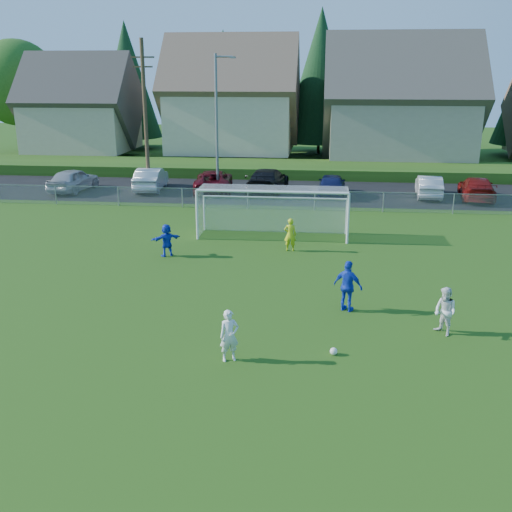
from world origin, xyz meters
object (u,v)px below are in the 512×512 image
object	(u,v)px
car_b	(151,179)
car_g	(477,188)
goalkeeper	(290,235)
soccer_ball	(334,351)
car_c	(214,181)
player_white_b	(445,311)
car_d	(268,180)
car_e	(332,184)
player_blue_a	(348,286)
car_a	(73,180)
player_blue_b	(167,240)
car_f	(429,186)
soccer_goal	(273,204)
player_white_a	(229,336)

from	to	relation	value
car_b	car_g	xyz separation A→B (m)	(21.69, -0.84, -0.06)
goalkeeper	car_b	size ratio (longest dim) A/B	0.32
soccer_ball	car_c	bearing A→B (deg)	107.94
player_white_b	car_c	distance (m)	24.92
car_d	car_e	world-z (taller)	car_d
player_white_b	player_blue_a	xyz separation A→B (m)	(-2.94, 1.64, 0.13)
car_a	car_b	bearing A→B (deg)	-162.48
car_c	car_g	xyz separation A→B (m)	(17.27, -0.77, -0.02)
player_blue_b	car_b	bearing A→B (deg)	-106.08
player_blue_a	car_f	distance (m)	21.19
goalkeeper	car_f	size ratio (longest dim) A/B	0.35
player_blue_a	player_blue_b	distance (m)	9.60
car_e	soccer_goal	bearing A→B (deg)	76.78
soccer_ball	player_blue_b	size ratio (longest dim) A/B	0.15
player_white_a	car_f	bearing A→B (deg)	44.97
player_blue_b	car_f	size ratio (longest dim) A/B	0.34
soccer_ball	player_white_b	world-z (taller)	player_white_b
soccer_ball	player_white_b	bearing A→B (deg)	27.67
player_white_b	car_b	bearing A→B (deg)	-179.34
player_white_a	car_g	size ratio (longest dim) A/B	0.31
player_white_b	player_blue_b	world-z (taller)	player_white_b
soccer_ball	car_c	world-z (taller)	car_c
car_c	car_e	bearing A→B (deg)	170.16
player_blue_b	goalkeeper	distance (m)	5.61
car_f	player_white_a	bearing A→B (deg)	73.60
player_white_b	car_c	bearing A→B (deg)	172.42
soccer_ball	soccer_goal	size ratio (longest dim) A/B	0.03
car_c	player_blue_b	bearing A→B (deg)	85.46
car_a	car_g	size ratio (longest dim) A/B	0.93
player_white_a	car_e	xyz separation A→B (m)	(3.20, 24.25, -0.02)
player_blue_a	car_a	size ratio (longest dim) A/B	0.39
car_c	car_d	world-z (taller)	car_d
car_e	soccer_goal	xyz separation A→B (m)	(-3.05, -10.56, 0.89)
car_d	car_f	world-z (taller)	car_d
player_blue_a	goalkeeper	distance (m)	7.41
car_f	car_d	bearing A→B (deg)	1.91
player_white_b	car_f	size ratio (longest dim) A/B	0.36
player_white_a	car_g	world-z (taller)	player_white_a
player_white_b	car_d	size ratio (longest dim) A/B	0.28
car_a	goalkeeper	bearing A→B (deg)	148.28
goalkeeper	soccer_goal	bearing A→B (deg)	-71.22
player_white_b	car_c	world-z (taller)	player_white_b
player_white_a	car_e	bearing A→B (deg)	58.78
car_g	car_a	bearing A→B (deg)	7.30
car_g	soccer_goal	bearing A→B (deg)	46.96
player_white_b	car_g	distance (m)	22.30
goalkeeper	car_f	xyz separation A→B (m)	(8.40, 13.29, -0.05)
soccer_ball	player_white_a	distance (m)	3.11
player_white_a	player_blue_b	xyz separation A→B (m)	(-4.29, 9.74, -0.03)
player_white_b	car_f	world-z (taller)	player_white_b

